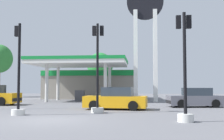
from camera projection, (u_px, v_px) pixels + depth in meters
The scene contains 9 objects.
ground_plane at pixel (50, 120), 12.45m from camera, with size 90.00×90.00×0.00m, color slate.
gas_station at pixel (90, 82), 33.89m from camera, with size 10.90×12.98×4.28m.
station_pole_sign at pixel (145, 20), 27.57m from camera, with size 3.61×0.56×12.74m.
car_0 at pixel (195, 98), 20.32m from camera, with size 4.07×2.16×1.39m.
car_2 at pixel (116, 99), 18.25m from camera, with size 4.18×2.15×1.45m.
traffic_signal_0 at pixel (18, 87), 14.70m from camera, with size 0.70×0.71×4.84m.
traffic_signal_1 at pixel (98, 79), 16.02m from camera, with size 0.72×0.72×5.12m.
traffic_signal_2 at pixel (185, 81), 11.93m from camera, with size 0.68×0.70×4.69m.
tree_1 at pixel (100, 66), 38.48m from camera, with size 3.47×3.47×6.13m.
Camera 1 is at (3.99, -12.22, 1.51)m, focal length 44.91 mm.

